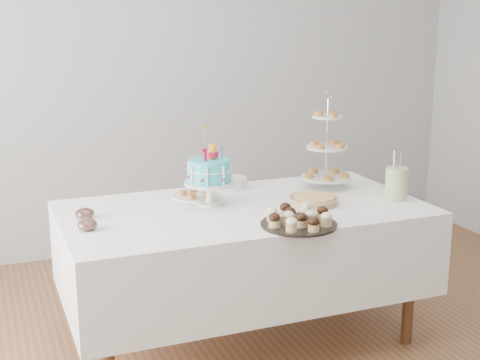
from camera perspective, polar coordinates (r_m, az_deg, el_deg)
name	(u,v)px	position (r m, az deg, el deg)	size (l,w,h in m)	color
walls	(268,105)	(3.17, 2.41, 6.38)	(5.04, 4.04, 2.70)	#AAACAF
table	(244,247)	(3.63, 0.34, -5.76)	(1.92, 1.02, 0.77)	white
birthday_cake	(210,184)	(3.57, -2.58, -0.35)	(0.28, 0.28, 0.43)	silver
cupcake_tray	(299,217)	(3.25, 5.05, -3.21)	(0.37, 0.37, 0.09)	black
pie	(314,200)	(3.63, 6.29, -1.68)	(0.27, 0.27, 0.04)	tan
tiered_stand	(327,148)	(3.94, 7.43, 2.74)	(0.30, 0.30, 0.57)	silver
plate_stack	(232,182)	(3.94, -0.65, -0.21)	(0.17, 0.17, 0.07)	silver
pastry_plate	(196,194)	(3.75, -3.75, -1.22)	(0.26, 0.26, 0.04)	silver
jam_bowl_a	(87,225)	(3.25, -12.89, -3.77)	(0.09, 0.09, 0.06)	silver
jam_bowl_b	(85,214)	(3.44, -13.10, -2.82)	(0.10, 0.10, 0.06)	silver
utensil_pitcher	(397,182)	(3.78, 13.21, -0.18)	(0.13, 0.12, 0.27)	beige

